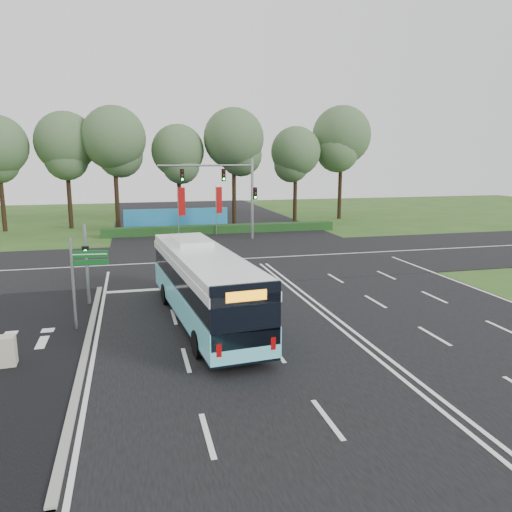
# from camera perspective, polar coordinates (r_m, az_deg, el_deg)

# --- Properties ---
(ground) EXTENTS (120.00, 120.00, 0.00)m
(ground) POSITION_cam_1_polar(r_m,az_deg,el_deg) (24.19, 6.48, -5.84)
(ground) COLOR #294E1A
(ground) RESTS_ON ground
(road_main) EXTENTS (20.00, 120.00, 0.04)m
(road_main) POSITION_cam_1_polar(r_m,az_deg,el_deg) (24.19, 6.48, -5.79)
(road_main) COLOR black
(road_main) RESTS_ON ground
(road_cross) EXTENTS (120.00, 14.00, 0.05)m
(road_cross) POSITION_cam_1_polar(r_m,az_deg,el_deg) (35.33, -0.32, -0.28)
(road_cross) COLOR black
(road_cross) RESTS_ON ground
(bike_path) EXTENTS (5.00, 18.00, 0.06)m
(bike_path) POSITION_cam_1_polar(r_m,az_deg,el_deg) (20.37, -25.65, -10.14)
(bike_path) COLOR black
(bike_path) RESTS_ON ground
(kerb_strip) EXTENTS (0.25, 18.00, 0.12)m
(kerb_strip) POSITION_cam_1_polar(r_m,az_deg,el_deg) (19.99, -18.81, -9.92)
(kerb_strip) COLOR gray
(kerb_strip) RESTS_ON ground
(city_bus) EXTENTS (3.53, 11.89, 3.36)m
(city_bus) POSITION_cam_1_polar(r_m,az_deg,el_deg) (21.53, -6.00, -3.30)
(city_bus) COLOR #66DCED
(city_bus) RESTS_ON ground
(pedestrian_signal) EXTENTS (0.32, 0.44, 3.95)m
(pedestrian_signal) POSITION_cam_1_polar(r_m,az_deg,el_deg) (25.15, -18.81, -0.63)
(pedestrian_signal) COLOR gray
(pedestrian_signal) RESTS_ON ground
(street_sign) EXTENTS (1.51, 0.25, 3.89)m
(street_sign) POSITION_cam_1_polar(r_m,az_deg,el_deg) (21.54, -19.37, -1.78)
(street_sign) COLOR gray
(street_sign) RESTS_ON ground
(utility_cabinet) EXTENTS (0.68, 0.58, 1.09)m
(utility_cabinet) POSITION_cam_1_polar(r_m,az_deg,el_deg) (19.31, -26.70, -9.76)
(utility_cabinet) COLOR #BDB498
(utility_cabinet) RESTS_ON ground
(banner_flag_left) EXTENTS (0.68, 0.10, 4.60)m
(banner_flag_left) POSITION_cam_1_polar(r_m,az_deg,el_deg) (44.24, -8.60, 5.81)
(banner_flag_left) COLOR gray
(banner_flag_left) RESTS_ON ground
(banner_flag_mid) EXTENTS (0.63, 0.27, 4.50)m
(banner_flag_mid) POSITION_cam_1_polar(r_m,az_deg,el_deg) (46.29, -4.33, 6.06)
(banner_flag_mid) COLOR gray
(banner_flag_mid) RESTS_ON ground
(traffic_light_gantry) EXTENTS (8.41, 0.28, 7.00)m
(traffic_light_gantry) POSITION_cam_1_polar(r_m,az_deg,el_deg) (43.03, -2.78, 8.00)
(traffic_light_gantry) COLOR gray
(traffic_light_gantry) RESTS_ON ground
(hedge) EXTENTS (22.00, 1.20, 0.80)m
(hedge) POSITION_cam_1_polar(r_m,az_deg,el_deg) (47.33, -3.93, 3.09)
(hedge) COLOR #143714
(hedge) RESTS_ON ground
(blue_hoarding) EXTENTS (10.00, 0.30, 2.20)m
(blue_hoarding) POSITION_cam_1_polar(r_m,az_deg,el_deg) (49.18, -9.06, 4.10)
(blue_hoarding) COLOR #217EB5
(blue_hoarding) RESTS_ON ground
(eucalyptus_row) EXTENTS (41.83, 8.61, 12.86)m
(eucalyptus_row) POSITION_cam_1_polar(r_m,az_deg,el_deg) (53.24, -7.55, 12.79)
(eucalyptus_row) COLOR black
(eucalyptus_row) RESTS_ON ground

